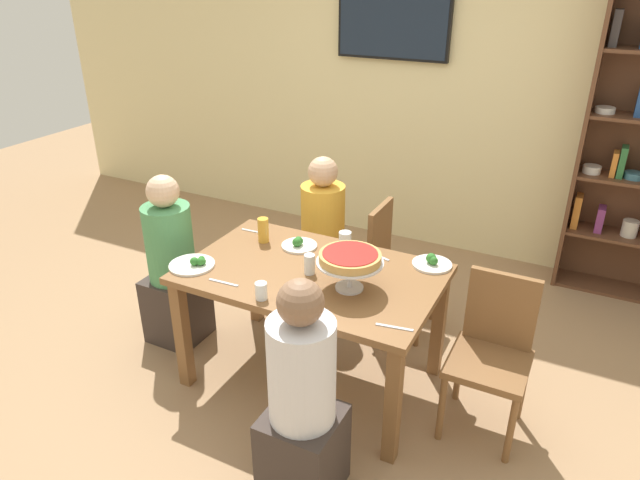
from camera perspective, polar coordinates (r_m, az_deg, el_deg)
ground_plane at (r=3.61m, az=-0.74°, el=-13.45°), size 12.00×12.00×0.00m
rear_partition at (r=4.92m, az=11.56°, el=15.03°), size 8.00×0.12×2.80m
dining_table at (r=3.24m, az=-0.81°, el=-4.66°), size 1.41×0.89×0.74m
television at (r=4.89m, az=7.30°, el=20.53°), size 0.94×0.05×0.54m
diner_head_west at (r=3.81m, az=-14.43°, el=-3.13°), size 0.34×0.34×1.15m
diner_near_right at (r=2.67m, az=-1.78°, el=-16.44°), size 0.34×0.34×1.15m
diner_far_left at (r=4.00m, az=0.28°, el=-0.74°), size 0.34×0.34×1.15m
chair_head_east at (r=3.15m, az=16.83°, el=-10.25°), size 0.40×0.40×0.87m
chair_far_right at (r=3.86m, az=7.39°, el=-2.16°), size 0.40×0.40×0.87m
deep_dish_pizza_stand at (r=2.95m, az=3.01°, el=-1.97°), size 0.35×0.35×0.21m
salad_plate_near_diner at (r=3.31m, az=-12.47°, el=-2.35°), size 0.26×0.26×0.06m
salad_plate_far_diner at (r=3.45m, az=-2.13°, el=-0.38°), size 0.22×0.22×0.07m
salad_plate_spare at (r=3.30m, az=11.10°, el=-2.23°), size 0.23×0.23×0.07m
beer_glass_amber_tall at (r=3.51m, az=-5.68°, el=0.99°), size 0.07×0.07×0.15m
water_glass_clear_near at (r=3.14m, az=-1.13°, el=-2.41°), size 0.06×0.06×0.11m
water_glass_clear_far at (r=3.42m, az=2.51°, el=-0.03°), size 0.07×0.07×0.11m
water_glass_clear_spare at (r=2.93m, az=-5.89°, el=-5.07°), size 0.06×0.06×0.09m
cutlery_fork_near at (r=2.94m, az=-2.45°, el=-5.83°), size 0.18×0.06×0.00m
cutlery_knife_near at (r=2.74m, az=7.42°, el=-8.62°), size 0.18×0.04×0.00m
cutlery_fork_far at (r=3.12m, az=-9.60°, el=-4.20°), size 0.18×0.03×0.00m
cutlery_knife_far at (r=3.37m, az=5.71°, el=-1.53°), size 0.18×0.07×0.00m
cutlery_spare_fork at (r=3.67m, az=-6.60°, el=0.85°), size 0.18×0.02×0.00m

